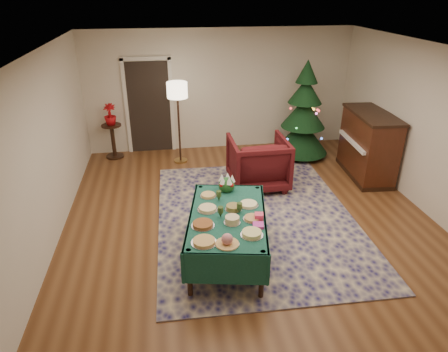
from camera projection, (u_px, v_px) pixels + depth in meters
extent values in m
plane|color=#593319|center=(251.00, 224.00, 6.49)|extent=(7.00, 7.00, 0.00)
plane|color=white|center=(257.00, 52.00, 5.32)|extent=(7.00, 7.00, 0.00)
plane|color=beige|center=(220.00, 91.00, 9.02)|extent=(6.00, 0.00, 6.00)
plane|color=beige|center=(364.00, 327.00, 2.79)|extent=(6.00, 0.00, 6.00)
plane|color=beige|center=(41.00, 159.00, 5.49)|extent=(0.00, 7.00, 7.00)
plane|color=beige|center=(439.00, 136.00, 6.32)|extent=(0.00, 7.00, 7.00)
cube|color=black|center=(149.00, 108.00, 8.93)|extent=(0.92, 0.02, 2.04)
cube|color=silver|center=(126.00, 108.00, 8.84)|extent=(0.08, 0.04, 2.14)
cube|color=silver|center=(172.00, 106.00, 8.98)|extent=(0.08, 0.04, 2.14)
cube|color=silver|center=(145.00, 58.00, 8.45)|extent=(1.08, 0.04, 0.08)
cube|color=#17154E|center=(256.00, 217.00, 6.65)|extent=(3.29, 4.27, 0.02)
cylinder|color=black|center=(190.00, 273.00, 4.84)|extent=(0.07, 0.07, 0.70)
cylinder|color=black|center=(201.00, 206.00, 6.30)|extent=(0.07, 0.07, 0.70)
cylinder|color=black|center=(262.00, 275.00, 4.81)|extent=(0.07, 0.07, 0.70)
cylinder|color=black|center=(257.00, 207.00, 6.27)|extent=(0.07, 0.07, 0.70)
cube|color=#134335|center=(227.00, 216.00, 5.41)|extent=(1.34, 1.93, 0.04)
cube|color=#134335|center=(229.00, 198.00, 6.29)|extent=(1.04, 0.23, 0.44)
cube|color=#134335|center=(225.00, 269.00, 4.71)|extent=(1.04, 0.23, 0.44)
cube|color=#134335|center=(264.00, 229.00, 5.48)|extent=(0.37, 1.77, 0.44)
cube|color=#134335|center=(191.00, 228.00, 5.52)|extent=(0.37, 1.77, 0.44)
cylinder|color=silver|center=(204.00, 243.00, 4.81)|extent=(0.32, 0.32, 0.01)
cylinder|color=tan|center=(204.00, 241.00, 4.80)|extent=(0.27, 0.27, 0.03)
cylinder|color=silver|center=(227.00, 244.00, 4.78)|extent=(0.29, 0.29, 0.01)
sphere|color=#CC727A|center=(227.00, 239.00, 4.75)|extent=(0.14, 0.14, 0.14)
cylinder|color=silver|center=(252.00, 235.00, 4.96)|extent=(0.29, 0.29, 0.01)
cylinder|color=#D8D172|center=(252.00, 233.00, 4.94)|extent=(0.24, 0.24, 0.05)
cylinder|color=silver|center=(203.00, 226.00, 5.15)|extent=(0.31, 0.31, 0.01)
cylinder|color=brown|center=(203.00, 224.00, 5.14)|extent=(0.26, 0.26, 0.04)
cylinder|color=silver|center=(232.00, 223.00, 5.21)|extent=(0.22, 0.22, 0.01)
cylinder|color=tan|center=(232.00, 220.00, 5.19)|extent=(0.19, 0.19, 0.08)
cylinder|color=silver|center=(252.00, 219.00, 5.29)|extent=(0.25, 0.25, 0.01)
cylinder|color=#B2844C|center=(252.00, 218.00, 5.28)|extent=(0.21, 0.21, 0.03)
cylinder|color=silver|center=(208.00, 210.00, 5.51)|extent=(0.28, 0.28, 0.01)
cylinder|color=#D8BF7F|center=(208.00, 208.00, 5.50)|extent=(0.24, 0.24, 0.04)
cylinder|color=silver|center=(233.00, 209.00, 5.52)|extent=(0.23, 0.23, 0.01)
cylinder|color=maroon|center=(233.00, 207.00, 5.51)|extent=(0.20, 0.20, 0.06)
cylinder|color=silver|center=(249.00, 205.00, 5.63)|extent=(0.28, 0.28, 0.01)
cylinder|color=#F2EACC|center=(249.00, 204.00, 5.62)|extent=(0.24, 0.24, 0.03)
cylinder|color=silver|center=(208.00, 196.00, 5.87)|extent=(0.24, 0.24, 0.01)
cylinder|color=tan|center=(208.00, 195.00, 5.86)|extent=(0.21, 0.21, 0.03)
cone|color=#2D471E|center=(219.00, 199.00, 5.72)|extent=(0.07, 0.07, 0.08)
cylinder|color=#2D471E|center=(219.00, 194.00, 5.69)|extent=(0.07, 0.07, 0.08)
cone|color=#2D471E|center=(239.00, 211.00, 5.41)|extent=(0.07, 0.07, 0.08)
cylinder|color=#2D471E|center=(240.00, 206.00, 5.38)|extent=(0.07, 0.07, 0.08)
cone|color=#2D471E|center=(221.00, 215.00, 5.32)|extent=(0.07, 0.07, 0.08)
cylinder|color=#2D471E|center=(221.00, 210.00, 5.29)|extent=(0.07, 0.07, 0.08)
cube|color=#CF39AB|center=(258.00, 225.00, 5.13)|extent=(0.16, 0.16, 0.04)
cube|color=#EC4161|center=(259.00, 217.00, 5.27)|extent=(0.13, 0.13, 0.09)
sphere|color=#1E4C1E|center=(227.00, 185.00, 6.00)|extent=(0.24, 0.24, 0.24)
cone|color=white|center=(232.00, 178.00, 5.96)|extent=(0.09, 0.09, 0.11)
cone|color=white|center=(228.00, 176.00, 6.02)|extent=(0.09, 0.09, 0.11)
cone|color=white|center=(222.00, 177.00, 5.98)|extent=(0.09, 0.09, 0.11)
cone|color=white|center=(223.00, 180.00, 5.89)|extent=(0.09, 0.09, 0.11)
cone|color=white|center=(229.00, 181.00, 5.88)|extent=(0.09, 0.09, 0.11)
sphere|color=#B20C0F|center=(232.00, 181.00, 6.04)|extent=(0.07, 0.07, 0.07)
sphere|color=#B20C0F|center=(222.00, 181.00, 6.05)|extent=(0.07, 0.07, 0.07)
sphere|color=#B20C0F|center=(222.00, 185.00, 5.92)|extent=(0.07, 0.07, 0.07)
sphere|color=#B20C0F|center=(231.00, 185.00, 5.91)|extent=(0.07, 0.07, 0.07)
imported|color=#480F12|center=(258.00, 160.00, 7.49)|extent=(1.06, 0.99, 1.08)
cylinder|color=#A57F3F|center=(181.00, 160.00, 8.79)|extent=(0.29, 0.29, 0.03)
cylinder|color=black|center=(179.00, 127.00, 8.45)|extent=(0.04, 0.04, 1.58)
cylinder|color=#FFEABF|center=(177.00, 90.00, 8.11)|extent=(0.42, 0.42, 0.32)
cylinder|color=black|center=(115.00, 156.00, 8.99)|extent=(0.38, 0.38, 0.04)
cylinder|color=black|center=(113.00, 141.00, 8.84)|extent=(0.09, 0.09, 0.70)
cylinder|color=black|center=(111.00, 125.00, 8.68)|extent=(0.43, 0.43, 0.03)
imported|color=#B20C11|center=(110.00, 119.00, 8.62)|extent=(0.26, 0.46, 0.26)
cylinder|color=black|center=(300.00, 152.00, 9.05)|extent=(0.13, 0.13, 0.17)
cone|color=black|center=(302.00, 136.00, 8.88)|extent=(1.45, 1.45, 0.75)
cone|color=black|center=(304.00, 112.00, 8.65)|extent=(1.19, 1.19, 0.64)
cone|color=black|center=(306.00, 91.00, 8.44)|extent=(0.90, 0.90, 0.53)
cone|color=black|center=(307.00, 71.00, 8.26)|extent=(0.58, 0.58, 0.48)
cube|color=black|center=(363.00, 173.00, 8.14)|extent=(0.76, 1.53, 0.08)
cube|color=#381B0E|center=(368.00, 145.00, 7.88)|extent=(0.74, 1.51, 1.22)
cube|color=black|center=(373.00, 114.00, 7.61)|extent=(0.78, 1.56, 0.05)
cube|color=white|center=(353.00, 142.00, 7.82)|extent=(0.22, 1.26, 0.06)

